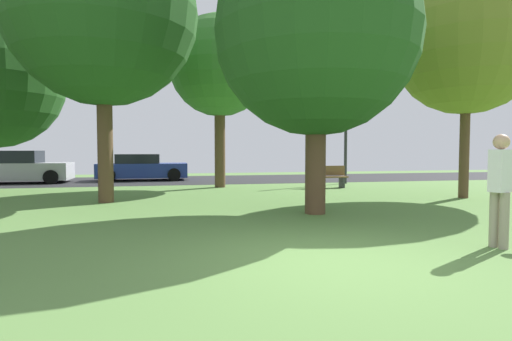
{
  "coord_description": "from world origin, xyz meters",
  "views": [
    {
      "loc": [
        -2.2,
        -5.26,
        1.55
      ],
      "look_at": [
        0.0,
        4.9,
        1.02
      ],
      "focal_mm": 28.58,
      "sensor_mm": 36.0,
      "label": 1
    }
  ],
  "objects_px": {
    "maple_tree_near": "(467,42)",
    "oak_tree_right": "(316,34)",
    "oak_tree_left": "(103,11)",
    "park_bench": "(328,177)",
    "person_catcher": "(500,185)",
    "parked_car_silver": "(20,168)",
    "maple_tree_far": "(220,66)",
    "parked_car_blue": "(142,168)",
    "street_lamp_post": "(346,135)"
  },
  "relations": [
    {
      "from": "oak_tree_left",
      "to": "oak_tree_right",
      "type": "relative_size",
      "value": 1.23
    },
    {
      "from": "park_bench",
      "to": "street_lamp_post",
      "type": "xyz_separation_m",
      "value": [
        1.62,
        1.83,
        1.79
      ]
    },
    {
      "from": "oak_tree_right",
      "to": "parked_car_blue",
      "type": "bearing_deg",
      "value": 111.45
    },
    {
      "from": "maple_tree_near",
      "to": "street_lamp_post",
      "type": "bearing_deg",
      "value": 102.35
    },
    {
      "from": "street_lamp_post",
      "to": "oak_tree_left",
      "type": "bearing_deg",
      "value": -153.87
    },
    {
      "from": "parked_car_blue",
      "to": "oak_tree_right",
      "type": "bearing_deg",
      "value": -68.55
    },
    {
      "from": "parked_car_blue",
      "to": "park_bench",
      "type": "distance_m",
      "value": 9.72
    },
    {
      "from": "maple_tree_near",
      "to": "parked_car_blue",
      "type": "relative_size",
      "value": 1.65
    },
    {
      "from": "person_catcher",
      "to": "street_lamp_post",
      "type": "distance_m",
      "value": 12.45
    },
    {
      "from": "maple_tree_far",
      "to": "oak_tree_right",
      "type": "bearing_deg",
      "value": -79.51
    },
    {
      "from": "person_catcher",
      "to": "maple_tree_far",
      "type": "bearing_deg",
      "value": 88.32
    },
    {
      "from": "maple_tree_far",
      "to": "park_bench",
      "type": "xyz_separation_m",
      "value": [
        4.27,
        -1.21,
        -4.51
      ]
    },
    {
      "from": "maple_tree_far",
      "to": "oak_tree_right",
      "type": "distance_m",
      "value": 7.65
    },
    {
      "from": "maple_tree_near",
      "to": "parked_car_blue",
      "type": "distance_m",
      "value": 15.35
    },
    {
      "from": "maple_tree_near",
      "to": "park_bench",
      "type": "distance_m",
      "value": 6.86
    },
    {
      "from": "oak_tree_right",
      "to": "parked_car_blue",
      "type": "height_order",
      "value": "oak_tree_right"
    },
    {
      "from": "person_catcher",
      "to": "park_bench",
      "type": "relative_size",
      "value": 1.12
    },
    {
      "from": "oak_tree_left",
      "to": "parked_car_silver",
      "type": "relative_size",
      "value": 1.93
    },
    {
      "from": "oak_tree_left",
      "to": "oak_tree_right",
      "type": "distance_m",
      "value": 6.37
    },
    {
      "from": "oak_tree_right",
      "to": "street_lamp_post",
      "type": "bearing_deg",
      "value": 60.97
    },
    {
      "from": "oak_tree_right",
      "to": "parked_car_silver",
      "type": "relative_size",
      "value": 1.57
    },
    {
      "from": "maple_tree_near",
      "to": "oak_tree_left",
      "type": "bearing_deg",
      "value": 173.56
    },
    {
      "from": "maple_tree_near",
      "to": "parked_car_silver",
      "type": "xyz_separation_m",
      "value": [
        -16.1,
        9.52,
        -4.3
      ]
    },
    {
      "from": "oak_tree_left",
      "to": "park_bench",
      "type": "xyz_separation_m",
      "value": [
        8.18,
        2.97,
        -5.1
      ]
    },
    {
      "from": "maple_tree_far",
      "to": "maple_tree_near",
      "type": "relative_size",
      "value": 0.97
    },
    {
      "from": "oak_tree_right",
      "to": "person_catcher",
      "type": "bearing_deg",
      "value": -67.85
    },
    {
      "from": "maple_tree_near",
      "to": "parked_car_silver",
      "type": "height_order",
      "value": "maple_tree_near"
    },
    {
      "from": "person_catcher",
      "to": "street_lamp_post",
      "type": "height_order",
      "value": "street_lamp_post"
    },
    {
      "from": "parked_car_silver",
      "to": "park_bench",
      "type": "relative_size",
      "value": 2.69
    },
    {
      "from": "person_catcher",
      "to": "parked_car_silver",
      "type": "relative_size",
      "value": 0.42
    },
    {
      "from": "parked_car_silver",
      "to": "maple_tree_far",
      "type": "bearing_deg",
      "value": -24.65
    },
    {
      "from": "maple_tree_near",
      "to": "oak_tree_right",
      "type": "height_order",
      "value": "maple_tree_near"
    },
    {
      "from": "oak_tree_right",
      "to": "parked_car_blue",
      "type": "relative_size",
      "value": 1.53
    },
    {
      "from": "oak_tree_right",
      "to": "park_bench",
      "type": "relative_size",
      "value": 4.23
    },
    {
      "from": "maple_tree_far",
      "to": "street_lamp_post",
      "type": "bearing_deg",
      "value": 6.03
    },
    {
      "from": "maple_tree_far",
      "to": "oak_tree_left",
      "type": "bearing_deg",
      "value": -133.07
    },
    {
      "from": "maple_tree_far",
      "to": "parked_car_silver",
      "type": "height_order",
      "value": "maple_tree_far"
    },
    {
      "from": "person_catcher",
      "to": "park_bench",
      "type": "distance_m",
      "value": 10.3
    },
    {
      "from": "parked_car_silver",
      "to": "parked_car_blue",
      "type": "distance_m",
      "value": 5.5
    },
    {
      "from": "person_catcher",
      "to": "parked_car_silver",
      "type": "distance_m",
      "value": 19.52
    },
    {
      "from": "oak_tree_left",
      "to": "street_lamp_post",
      "type": "bearing_deg",
      "value": 26.13
    },
    {
      "from": "oak_tree_left",
      "to": "maple_tree_near",
      "type": "distance_m",
      "value": 11.22
    },
    {
      "from": "street_lamp_post",
      "to": "park_bench",
      "type": "bearing_deg",
      "value": -131.47
    },
    {
      "from": "parked_car_silver",
      "to": "street_lamp_post",
      "type": "bearing_deg",
      "value": -13.16
    },
    {
      "from": "oak_tree_right",
      "to": "park_bench",
      "type": "height_order",
      "value": "oak_tree_right"
    },
    {
      "from": "maple_tree_near",
      "to": "person_catcher",
      "type": "relative_size",
      "value": 4.07
    },
    {
      "from": "parked_car_silver",
      "to": "oak_tree_left",
      "type": "bearing_deg",
      "value": -58.99
    },
    {
      "from": "oak_tree_right",
      "to": "park_bench",
      "type": "distance_m",
      "value": 7.91
    },
    {
      "from": "parked_car_silver",
      "to": "park_bench",
      "type": "height_order",
      "value": "parked_car_silver"
    },
    {
      "from": "parked_car_blue",
      "to": "park_bench",
      "type": "bearing_deg",
      "value": -37.71
    }
  ]
}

